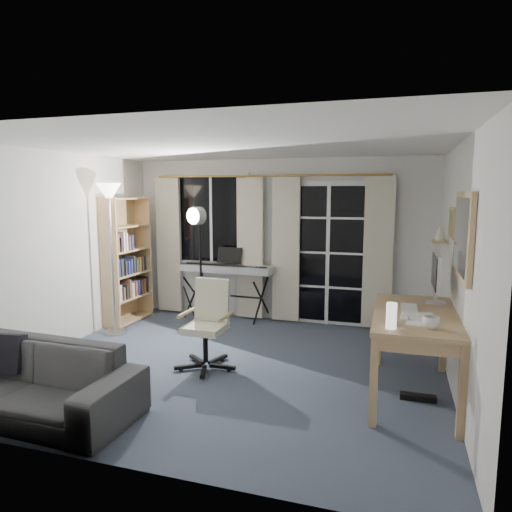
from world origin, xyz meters
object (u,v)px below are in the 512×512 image
Objects in this scene: studio_light at (197,231)px; office_chair at (209,315)px; torchiere_lamp at (110,213)px; bookshelf at (124,263)px; monitor at (436,273)px; desk at (415,323)px; keyboard_piano at (227,270)px; mug at (431,321)px; sofa at (22,369)px.

studio_light is 1.82× the size of office_chair.
office_chair is (1.69, -0.68, -1.07)m from torchiere_lamp.
office_chair is (1.87, -1.23, -0.31)m from bookshelf.
bookshelf is at bearing 167.15° from monitor.
bookshelf reaches higher than desk.
monitor is (2.78, -1.43, 0.34)m from keyboard_piano.
keyboard_piano is 2.45× the size of monitor.
office_chair is (0.45, -1.73, -0.21)m from keyboard_piano.
office_chair is at bearing -21.79° from torchiere_lamp.
bookshelf is at bearing 147.71° from office_chair.
torchiere_lamp is at bearing 174.32° from monitor.
desk is at bearing 0.87° from studio_light.
studio_light reaches higher than office_chair.
monitor reaches higher than mug.
studio_light is 3.03× the size of monitor.
studio_light is at bearing 166.81° from monitor.
torchiere_lamp reaches higher than monitor.
bookshelf reaches higher than monitor.
torchiere_lamp is 1.16× the size of studio_light.
studio_light is 1.40m from office_chair.
keyboard_piano reaches higher than mug.
torchiere_lamp is 15.39× the size of mug.
sofa is at bearing -99.12° from keyboard_piano.
monitor is at bearing 66.00° from desk.
keyboard_piano is 1.47× the size of office_chair.
bookshelf is at bearing 107.48° from torchiere_lamp.
sofa is at bearing -152.58° from monitor.
bookshelf is 2.89m from sofa.
studio_light reaches higher than monitor.
monitor is at bearing 8.63° from office_chair.
keyboard_piano reaches higher than sofa.
bookshelf reaches higher than keyboard_piano.
keyboard_piano is 0.81× the size of studio_light.
bookshelf is 1.30× the size of keyboard_piano.
sofa is (-3.35, -0.87, -0.47)m from mug.
monitor is (2.33, 0.31, 0.54)m from office_chair.
monitor is 0.28× the size of sofa.
sofa is at bearing -79.29° from studio_light.
bookshelf is 2.26m from office_chair.
bookshelf reaches higher than office_chair.
monitor reaches higher than keyboard_piano.
torchiere_lamp reaches higher than mug.
keyboard_piano is 10.78× the size of mug.
sofa is (0.76, -2.74, -0.48)m from bookshelf.
desk is at bearing -114.00° from monitor.
office_chair is 1.66× the size of monitor.
office_chair is 2.35m from mug.
torchiere_lamp is at bearing 159.33° from office_chair.
monitor is at bearing 29.68° from sofa.
monitor is (4.02, -0.37, -0.53)m from torchiere_lamp.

